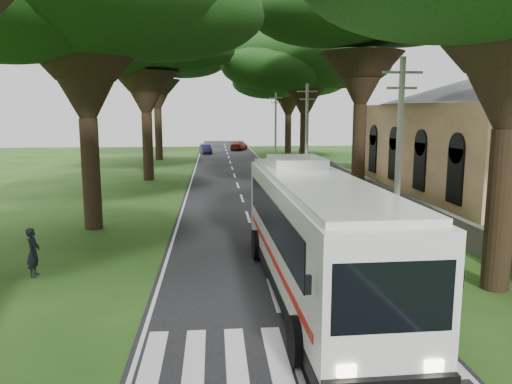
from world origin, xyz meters
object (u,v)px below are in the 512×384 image
coach_bus (314,232)px  distant_car_c (239,146)px  pole_mid (307,133)px  distant_car_b (206,149)px  church (486,125)px  pedestrian (33,252)px  pole_near (399,155)px  pole_far (276,125)px

coach_bus → distant_car_c: bearing=88.0°
pole_mid → distant_car_b: size_ratio=2.08×
church → pedestrian: (-26.26, -16.93, -4.01)m
distant_car_b → pole_mid: bearing=-82.6°
coach_bus → pedestrian: coach_bus is taller
pole_mid → distant_car_b: pole_mid is taller
pedestrian → pole_near: bearing=-85.1°
pole_near → pedestrian: size_ratio=4.46×
distant_car_b → distant_car_c: size_ratio=0.84×
distant_car_b → pedestrian: bearing=-104.5°
distant_car_c → pole_mid: bearing=112.0°
distant_car_b → pedestrian: 51.51m
pole_mid → distant_car_c: 36.15m
coach_bus → pedestrian: 10.13m
pole_mid → pole_far: bearing=90.0°
coach_bus → distant_car_b: coach_bus is taller
pole_near → pole_mid: size_ratio=1.00×
pole_near → coach_bus: bearing=-136.0°
pole_far → distant_car_b: pole_far is taller
church → pole_near: bearing=-128.5°
pole_near → pole_far: (0.00, 40.00, 0.00)m
church → pedestrian: 31.50m
pole_far → pedestrian: 43.78m
pole_near → pedestrian: (-13.90, -1.38, -3.28)m
pole_near → pole_mid: (0.00, 20.00, 0.00)m
church → pole_far: 27.41m
church → pole_mid: bearing=160.2°
pole_mid → pole_far: size_ratio=1.00×
distant_car_b → pole_far: bearing=-57.6°
pedestrian → coach_bus: bearing=-106.1°
pole_mid → pedestrian: (-13.90, -21.38, -3.28)m
pole_near → coach_bus: pole_near is taller
pole_far → pedestrian: size_ratio=4.46×
coach_bus → pedestrian: (-9.70, 2.67, -1.19)m
church → pedestrian: size_ratio=13.39×
distant_car_b → coach_bus: bearing=-93.9°
church → pedestrian: church is taller
church → coach_bus: 25.82m
pole_mid → pole_far: (0.00, 20.00, 0.00)m
church → distant_car_b: (-20.86, 34.29, -4.25)m
distant_car_b → pole_near: bearing=-88.8°
pole_mid → pole_far: 20.00m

